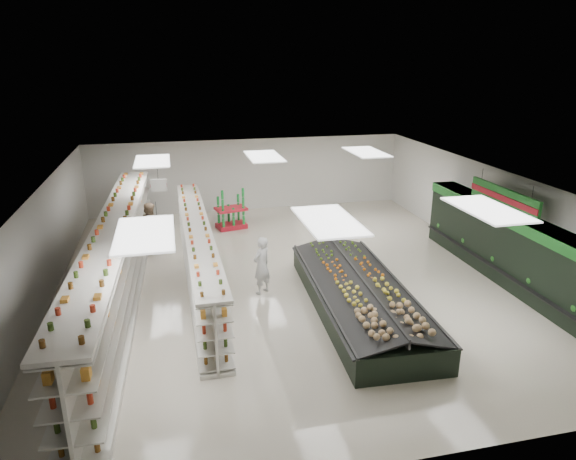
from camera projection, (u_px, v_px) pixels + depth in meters
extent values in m
plane|color=beige|center=(289.00, 278.00, 16.21)|extent=(16.00, 16.00, 0.00)
cube|color=white|center=(289.00, 179.00, 15.18)|extent=(14.00, 16.00, 0.02)
cube|color=silver|center=(249.00, 175.00, 23.08)|extent=(14.00, 0.02, 3.20)
cube|color=silver|center=(400.00, 385.00, 8.32)|extent=(14.00, 0.02, 3.20)
cube|color=silver|center=(43.00, 249.00, 14.21)|extent=(0.02, 16.00, 3.20)
cube|color=silver|center=(492.00, 215.00, 17.19)|extent=(0.02, 16.00, 3.20)
cube|color=black|center=(505.00, 246.00, 15.87)|extent=(0.80, 8.00, 2.20)
cube|color=#1E7225|center=(509.00, 216.00, 15.56)|extent=(0.85, 8.00, 0.30)
cube|color=black|center=(496.00, 263.00, 15.99)|extent=(0.55, 7.80, 0.15)
cube|color=beige|center=(502.00, 238.00, 15.76)|extent=(0.45, 7.70, 0.03)
cube|color=beige|center=(504.00, 229.00, 15.66)|extent=(0.45, 7.70, 0.03)
cube|color=white|center=(157.00, 223.00, 12.67)|extent=(0.50, 0.06, 0.40)
cube|color=#A61321|center=(157.00, 223.00, 12.67)|extent=(0.52, 0.02, 0.12)
cylinder|color=black|center=(156.00, 211.00, 12.58)|extent=(0.01, 0.01, 0.50)
cube|color=white|center=(159.00, 185.00, 16.36)|extent=(0.50, 0.06, 0.40)
cube|color=#A61321|center=(159.00, 185.00, 16.36)|extent=(0.52, 0.02, 0.12)
cylinder|color=black|center=(158.00, 176.00, 16.27)|extent=(0.01, 0.01, 0.50)
cube|color=#1E7225|center=(504.00, 198.00, 15.31)|extent=(0.10, 3.20, 0.60)
cube|color=#A61321|center=(502.00, 198.00, 15.29)|extent=(0.03, 3.20, 0.18)
cylinder|color=black|center=(532.00, 195.00, 14.07)|extent=(0.01, 0.01, 0.50)
cylinder|color=black|center=(482.00, 176.00, 16.28)|extent=(0.01, 0.01, 0.50)
cube|color=silver|center=(122.00, 300.00, 14.65)|extent=(1.48, 13.47, 0.13)
cube|color=silver|center=(118.00, 265.00, 14.31)|extent=(0.54, 13.44, 2.24)
cube|color=silver|center=(113.00, 226.00, 13.94)|extent=(1.48, 13.47, 0.09)
cube|color=beige|center=(112.00, 296.00, 14.56)|extent=(0.96, 13.34, 0.03)
cube|color=beige|center=(110.00, 280.00, 14.40)|extent=(0.96, 13.34, 0.03)
cube|color=beige|center=(108.00, 264.00, 14.25)|extent=(0.96, 13.34, 0.03)
cube|color=beige|center=(106.00, 248.00, 14.09)|extent=(0.96, 13.34, 0.03)
cube|color=beige|center=(104.00, 231.00, 13.93)|extent=(0.96, 13.34, 0.03)
cube|color=beige|center=(131.00, 294.00, 14.65)|extent=(0.96, 13.34, 0.03)
cube|color=beige|center=(129.00, 279.00, 14.50)|extent=(0.96, 13.34, 0.03)
cube|color=beige|center=(127.00, 263.00, 14.34)|extent=(0.96, 13.34, 0.03)
cube|color=beige|center=(125.00, 246.00, 14.18)|extent=(0.96, 13.34, 0.03)
cube|color=beige|center=(123.00, 230.00, 14.02)|extent=(0.96, 13.34, 0.03)
cube|color=silver|center=(200.00, 279.00, 16.02)|extent=(0.90, 10.57, 0.11)
cube|color=silver|center=(198.00, 255.00, 15.75)|extent=(0.16, 10.56, 1.76)
cube|color=silver|center=(197.00, 226.00, 15.46)|extent=(0.90, 10.57, 0.07)
cube|color=beige|center=(193.00, 277.00, 15.94)|extent=(0.50, 10.47, 0.03)
cube|color=beige|center=(192.00, 265.00, 15.82)|extent=(0.50, 10.47, 0.03)
cube|color=beige|center=(192.00, 254.00, 15.69)|extent=(0.50, 10.47, 0.03)
cube|color=beige|center=(191.00, 242.00, 15.57)|extent=(0.50, 10.47, 0.03)
cube|color=beige|center=(190.00, 230.00, 15.45)|extent=(0.50, 10.47, 0.03)
cube|color=beige|center=(206.00, 275.00, 16.03)|extent=(0.50, 10.47, 0.03)
cube|color=beige|center=(205.00, 264.00, 15.91)|extent=(0.50, 10.47, 0.03)
cube|color=beige|center=(205.00, 253.00, 15.78)|extent=(0.50, 10.47, 0.03)
cube|color=beige|center=(204.00, 241.00, 15.66)|extent=(0.50, 10.47, 0.03)
cube|color=beige|center=(204.00, 229.00, 15.54)|extent=(0.50, 10.47, 0.03)
cube|color=black|center=(359.00, 298.00, 14.10)|extent=(2.67, 6.96, 0.69)
cube|color=#262626|center=(319.00, 290.00, 13.79)|extent=(0.39, 6.85, 0.06)
cube|color=#262626|center=(399.00, 283.00, 14.18)|extent=(0.39, 6.85, 0.06)
cube|color=black|center=(338.00, 285.00, 13.85)|extent=(1.58, 6.81, 0.35)
cube|color=black|center=(381.00, 282.00, 14.06)|extent=(1.58, 6.81, 0.35)
cube|color=#262626|center=(360.00, 280.00, 13.92)|extent=(0.37, 6.75, 0.24)
cube|color=#A61321|center=(231.00, 226.00, 20.94)|extent=(1.29, 1.01, 0.19)
cube|color=red|center=(231.00, 209.00, 20.71)|extent=(1.35, 1.06, 0.10)
imported|color=silver|center=(262.00, 265.00, 14.95)|extent=(0.76, 0.72, 1.75)
imported|color=tan|center=(152.00, 228.00, 18.11)|extent=(0.80, 1.01, 1.83)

